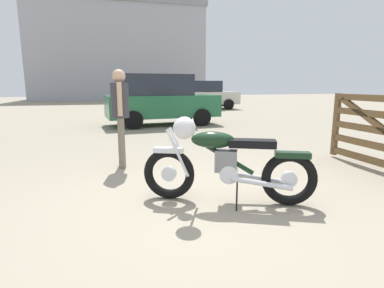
{
  "coord_description": "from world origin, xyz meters",
  "views": [
    {
      "loc": [
        -1.25,
        -3.18,
        1.39
      ],
      "look_at": [
        0.13,
        1.01,
        0.55
      ],
      "focal_mm": 28.61,
      "sensor_mm": 36.0,
      "label": 1
    }
  ],
  "objects_px": {
    "vintage_motorcycle": "(223,163)",
    "bystander": "(120,108)",
    "blue_hatchback_right": "(160,99)",
    "dark_sedan_left": "(202,95)"
  },
  "relations": [
    {
      "from": "vintage_motorcycle",
      "to": "bystander",
      "type": "height_order",
      "value": "bystander"
    },
    {
      "from": "blue_hatchback_right",
      "to": "dark_sedan_left",
      "type": "relative_size",
      "value": 0.92
    },
    {
      "from": "bystander",
      "to": "dark_sedan_left",
      "type": "bearing_deg",
      "value": -110.27
    },
    {
      "from": "vintage_motorcycle",
      "to": "dark_sedan_left",
      "type": "height_order",
      "value": "dark_sedan_left"
    },
    {
      "from": "dark_sedan_left",
      "to": "blue_hatchback_right",
      "type": "bearing_deg",
      "value": -117.54
    },
    {
      "from": "bystander",
      "to": "dark_sedan_left",
      "type": "height_order",
      "value": "dark_sedan_left"
    },
    {
      "from": "bystander",
      "to": "blue_hatchback_right",
      "type": "distance_m",
      "value": 5.8
    },
    {
      "from": "dark_sedan_left",
      "to": "vintage_motorcycle",
      "type": "bearing_deg",
      "value": -105.33
    },
    {
      "from": "vintage_motorcycle",
      "to": "bystander",
      "type": "xyz_separation_m",
      "value": [
        -0.98,
        2.07,
        0.53
      ]
    },
    {
      "from": "vintage_motorcycle",
      "to": "dark_sedan_left",
      "type": "xyz_separation_m",
      "value": [
        4.93,
        14.13,
        0.34
      ]
    }
  ]
}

